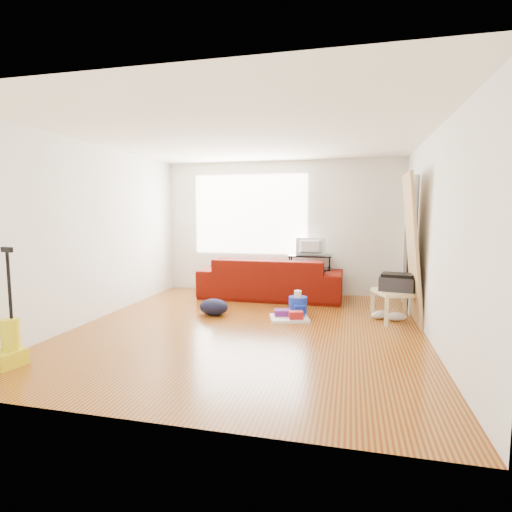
% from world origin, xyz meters
% --- Properties ---
extents(room, '(4.51, 5.01, 2.51)m').
position_xyz_m(room, '(0.07, 0.15, 1.25)').
color(room, '#6B2308').
rests_on(room, ground).
extents(sofa, '(2.51, 0.98, 0.73)m').
position_xyz_m(sofa, '(-0.08, 1.95, 0.00)').
color(sofa, '#500A02').
rests_on(sofa, ground).
extents(tv_stand, '(0.79, 0.48, 0.77)m').
position_xyz_m(tv_stand, '(0.59, 2.22, 0.39)').
color(tv_stand, black).
rests_on(tv_stand, ground).
extents(tv, '(0.53, 0.07, 0.31)m').
position_xyz_m(tv, '(0.59, 2.22, 0.92)').
color(tv, black).
rests_on(tv, tv_stand).
extents(side_table, '(0.69, 0.69, 0.45)m').
position_xyz_m(side_table, '(1.95, 0.80, 0.37)').
color(side_table, beige).
rests_on(side_table, ground).
extents(printer, '(0.52, 0.44, 0.24)m').
position_xyz_m(printer, '(1.95, 0.80, 0.56)').
color(printer, black).
rests_on(printer, side_table).
extents(bucket, '(0.35, 0.35, 0.28)m').
position_xyz_m(bucket, '(0.55, 0.84, 0.00)').
color(bucket, '#1935B0').
rests_on(bucket, ground).
extents(toilet_paper, '(0.11, 0.11, 0.10)m').
position_xyz_m(toilet_paper, '(0.56, 0.81, 0.19)').
color(toilet_paper, silver).
rests_on(toilet_paper, bucket).
extents(cleaning_tray, '(0.63, 0.56, 0.19)m').
position_xyz_m(cleaning_tray, '(0.49, 0.56, 0.06)').
color(cleaning_tray, white).
rests_on(cleaning_tray, ground).
extents(backpack, '(0.49, 0.42, 0.24)m').
position_xyz_m(backpack, '(-0.68, 0.55, 0.00)').
color(backpack, '#121334').
rests_on(backpack, ground).
extents(sneakers, '(0.52, 0.29, 0.12)m').
position_xyz_m(sneakers, '(1.85, 0.87, 0.06)').
color(sneakers, white).
rests_on(sneakers, ground).
extents(vacuum, '(0.30, 0.33, 1.19)m').
position_xyz_m(vacuum, '(-2.00, -1.82, 0.22)').
color(vacuum, yellow).
rests_on(vacuum, ground).
extents(door_panel, '(0.26, 0.83, 2.06)m').
position_xyz_m(door_panel, '(2.13, 0.77, 0.00)').
color(door_panel, '#9E7C41').
rests_on(door_panel, ground).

